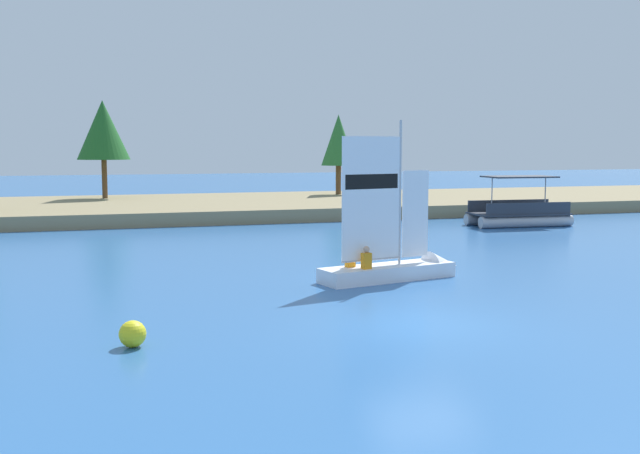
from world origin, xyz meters
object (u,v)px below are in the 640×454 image
Objects in this scene: shoreline_tree_midleft at (103,130)px; shoreline_tree_centre at (338,141)px; sailboat at (404,264)px; channel_buoy at (133,334)px; pontoon_boat at (518,213)px; wooden_dock at (507,216)px.

shoreline_tree_centre is at bearing -2.28° from shoreline_tree_midleft.
sailboat is at bearing -104.74° from shoreline_tree_centre.
sailboat is 10.51m from channel_buoy.
shoreline_tree_centre is at bearing 108.52° from pontoon_boat.
pontoon_boat is at bearing -74.50° from shoreline_tree_centre.
pontoon_boat is (20.66, -16.95, -4.58)m from shoreline_tree_midleft.
shoreline_tree_centre is 1.08× the size of sailboat.
wooden_dock is at bearing 71.70° from pontoon_boat.
shoreline_tree_midleft is at bearing 143.65° from pontoon_boat.
wooden_dock is 3.25m from pontoon_boat.
channel_buoy is (-22.05, -21.54, 0.08)m from wooden_dock.
channel_buoy is (-20.88, -18.55, -0.37)m from pontoon_boat.
pontoon_boat reaches higher than channel_buoy.
pontoon_boat is at bearing 33.86° from sailboat.
pontoon_boat is at bearing -111.32° from wooden_dock.
shoreline_tree_centre is 1.28× the size of wooden_dock.
channel_buoy is at bearing -90.35° from shoreline_tree_midleft.
shoreline_tree_midleft reaches higher than pontoon_boat.
shoreline_tree_midleft is 35.85m from channel_buoy.
wooden_dock is 0.84× the size of pontoon_boat.
channel_buoy is at bearing -158.51° from sailboat.
wooden_dock is (21.83, -13.96, -5.04)m from shoreline_tree_midleft.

